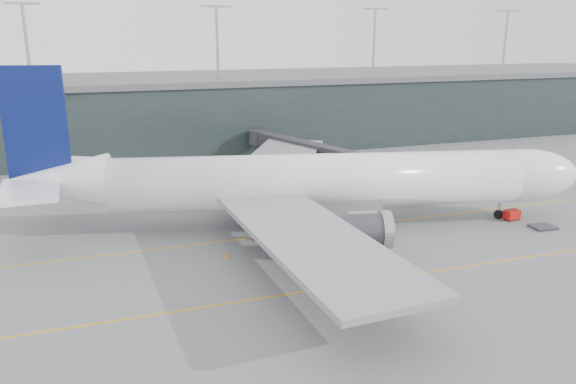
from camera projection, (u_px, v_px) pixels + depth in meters
name	position (u px, v px, depth m)	size (l,w,h in m)	color
ground	(263.00, 225.00, 73.06)	(320.00, 320.00, 0.00)	#56555A
taxiline_a	(272.00, 235.00, 69.42)	(160.00, 0.25, 0.02)	orange
taxiline_b	(321.00, 289.00, 54.87)	(160.00, 0.25, 0.02)	orange
taxiline_lead_main	(258.00, 184.00, 92.82)	(0.25, 60.00, 0.02)	orange
terminal	(188.00, 111.00, 123.73)	(240.00, 36.00, 29.00)	#1E2928
main_aircraft	(313.00, 182.00, 71.54)	(72.85, 67.31, 20.60)	white
jet_bridge	(327.00, 151.00, 97.83)	(15.71, 42.58, 5.88)	#2C2B30
gse_cart	(512.00, 214.00, 75.01)	(2.12, 1.46, 1.37)	red
baggage_dolly	(543.00, 227.00, 71.96)	(2.96, 2.37, 0.30)	#323236
uld_a	(210.00, 198.00, 81.19)	(2.63, 2.31, 2.05)	#3A3B3F
uld_b	(220.00, 198.00, 82.08)	(2.10, 1.84, 1.64)	#3A3B3F
uld_c	(247.00, 196.00, 82.83)	(2.54, 2.29, 1.90)	#3A3B3F
cone_nose	(498.00, 212.00, 77.49)	(0.41, 0.41, 0.65)	#CC4E0B
cone_wing_stbd	(396.00, 276.00, 56.92)	(0.48, 0.48, 0.77)	#DA550C
cone_wing_port	(311.00, 192.00, 87.09)	(0.49, 0.49, 0.78)	orange
cone_tail	(227.00, 255.00, 62.41)	(0.48, 0.48, 0.76)	orange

